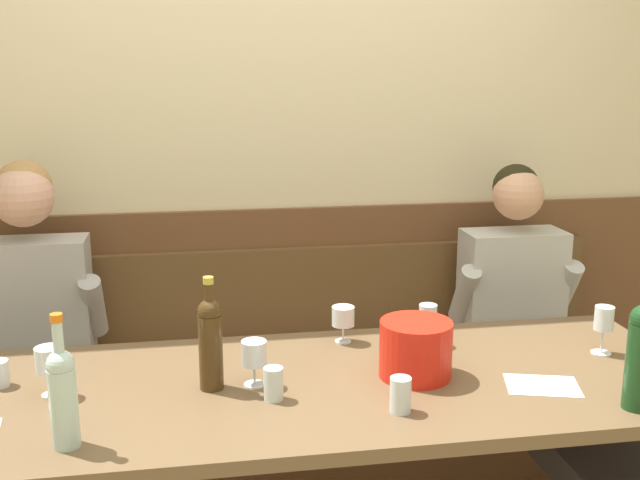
# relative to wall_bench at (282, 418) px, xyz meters

# --- Properties ---
(room_wall_back) EXTENTS (6.80, 0.08, 2.80)m
(room_wall_back) POSITION_rel_wall_bench_xyz_m (0.00, 0.26, 1.12)
(room_wall_back) COLOR beige
(room_wall_back) RESTS_ON ground
(wood_wainscot_panel) EXTENTS (6.80, 0.03, 1.10)m
(wood_wainscot_panel) POSITION_rel_wall_bench_xyz_m (0.00, 0.21, 0.27)
(wood_wainscot_panel) COLOR brown
(wood_wainscot_panel) RESTS_ON ground
(wall_bench) EXTENTS (2.68, 0.42, 0.94)m
(wall_bench) POSITION_rel_wall_bench_xyz_m (0.00, 0.00, 0.00)
(wall_bench) COLOR brown
(wall_bench) RESTS_ON ground
(dining_table) EXTENTS (2.38, 0.84, 0.75)m
(dining_table) POSITION_rel_wall_bench_xyz_m (0.00, -0.72, 0.40)
(dining_table) COLOR brown
(dining_table) RESTS_ON ground
(person_center_left_seat) EXTENTS (0.51, 1.31, 1.34)m
(person_center_left_seat) POSITION_rel_wall_bench_xyz_m (-0.91, -0.38, 0.36)
(person_center_left_seat) COLOR #2F2838
(person_center_left_seat) RESTS_ON ground
(person_right_seat) EXTENTS (0.51, 1.30, 1.29)m
(person_right_seat) POSITION_rel_wall_bench_xyz_m (0.94, -0.39, 0.33)
(person_right_seat) COLOR #322D3C
(person_right_seat) RESTS_ON ground
(ice_bucket) EXTENTS (0.22, 0.22, 0.17)m
(ice_bucket) POSITION_rel_wall_bench_xyz_m (0.33, -0.73, 0.56)
(ice_bucket) COLOR red
(ice_bucket) RESTS_ON dining_table
(wine_bottle_clear_water) EXTENTS (0.07, 0.07, 0.35)m
(wine_bottle_clear_water) POSITION_rel_wall_bench_xyz_m (-0.65, -1.00, 0.61)
(wine_bottle_clear_water) COLOR silver
(wine_bottle_clear_water) RESTS_ON dining_table
(wine_bottle_green_tall) EXTENTS (0.07, 0.07, 0.34)m
(wine_bottle_green_tall) POSITION_rel_wall_bench_xyz_m (-0.28, -0.71, 0.62)
(wine_bottle_green_tall) COLOR #422D14
(wine_bottle_green_tall) RESTS_ON dining_table
(wine_glass_right_end) EXTENTS (0.07, 0.07, 0.14)m
(wine_glass_right_end) POSITION_rel_wall_bench_xyz_m (-0.16, -0.71, 0.56)
(wine_glass_right_end) COLOR silver
(wine_glass_right_end) RESTS_ON dining_table
(wine_glass_mid_right) EXTENTS (0.07, 0.07, 0.16)m
(wine_glass_mid_right) POSITION_rel_wall_bench_xyz_m (0.98, -0.65, 0.58)
(wine_glass_mid_right) COLOR silver
(wine_glass_mid_right) RESTS_ON dining_table
(wine_glass_center_front) EXTENTS (0.08, 0.08, 0.13)m
(wine_glass_center_front) POSITION_rel_wall_bench_xyz_m (0.17, -0.41, 0.56)
(wine_glass_center_front) COLOR silver
(wine_glass_center_front) RESTS_ON dining_table
(wine_glass_near_bucket) EXTENTS (0.07, 0.07, 0.14)m
(wine_glass_near_bucket) POSITION_rel_wall_bench_xyz_m (0.44, -0.48, 0.57)
(wine_glass_near_bucket) COLOR silver
(wine_glass_near_bucket) RESTS_ON dining_table
(wine_glass_mid_left) EXTENTS (0.08, 0.08, 0.15)m
(wine_glass_mid_left) POSITION_rel_wall_bench_xyz_m (-0.74, -0.69, 0.57)
(wine_glass_mid_left) COLOR silver
(wine_glass_mid_left) RESTS_ON dining_table
(water_tumbler_left) EXTENTS (0.06, 0.06, 0.10)m
(water_tumbler_left) POSITION_rel_wall_bench_xyz_m (-0.11, -0.82, 0.52)
(water_tumbler_left) COLOR silver
(water_tumbler_left) RESTS_ON dining_table
(water_tumbler_right) EXTENTS (0.06, 0.06, 0.10)m
(water_tumbler_right) POSITION_rel_wall_bench_xyz_m (0.22, -0.95, 0.52)
(water_tumbler_right) COLOR silver
(water_tumbler_right) RESTS_ON dining_table
(tasting_sheet_left_guest) EXTENTS (0.24, 0.20, 0.00)m
(tasting_sheet_left_guest) POSITION_rel_wall_bench_xyz_m (0.68, -0.86, 0.47)
(tasting_sheet_left_guest) COLOR white
(tasting_sheet_left_guest) RESTS_ON dining_table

